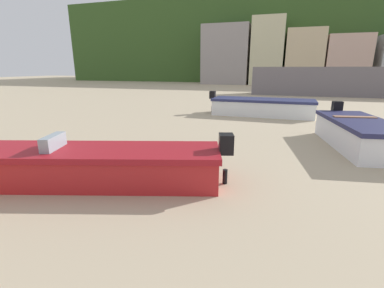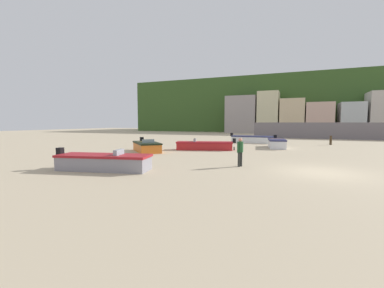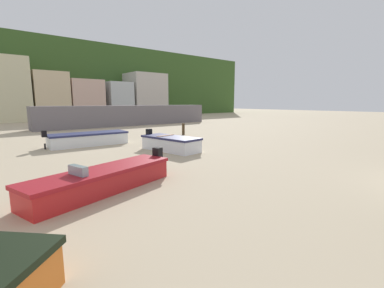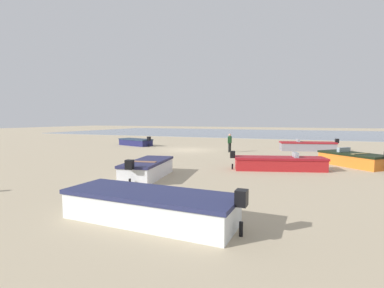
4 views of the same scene
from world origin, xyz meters
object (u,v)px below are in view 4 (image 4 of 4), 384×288
Objects in this scene: boat_red_1 at (279,163)px; boat_white_4 at (148,169)px; beach_walker_foreground at (230,141)px; boat_navy_5 at (136,142)px; boat_white_3 at (150,206)px; boat_orange_0 at (353,159)px; boat_grey_2 at (307,146)px.

boat_white_4 is (5.84, 4.62, 0.05)m from boat_red_1.
boat_white_4 is at bearing 17.31° from beach_walker_foreground.
boat_white_4 reaches higher than boat_navy_5.
boat_red_1 is 10.14m from boat_white_3.
boat_orange_0 reaches higher than boat_navy_5.
boat_white_3 is 3.27× the size of beach_walker_foreground.
boat_white_4 is 17.59m from boat_navy_5.
boat_white_4 reaches higher than boat_orange_0.
boat_orange_0 is at bearing 111.09° from boat_red_1.
boat_red_1 is 7.45m from boat_white_4.
boat_orange_0 is 0.75× the size of boat_red_1.
boat_orange_0 is 0.90× the size of boat_navy_5.
boat_navy_5 is at bearing -79.43° from beach_walker_foreground.
beach_walker_foreground is (-11.15, 2.32, 0.57)m from boat_navy_5.
boat_red_1 is 3.28× the size of beach_walker_foreground.
boat_white_4 reaches higher than boat_red_1.
boat_orange_0 is 8.49m from boat_grey_2.
boat_red_1 is 1.03× the size of boat_grey_2.
boat_navy_5 is 11.41m from beach_walker_foreground.
boat_white_4 is at bearing 173.40° from boat_orange_0.
boat_white_3 is at bearing 155.85° from boat_grey_2.
boat_navy_5 is 2.74× the size of beach_walker_foreground.
boat_orange_0 is 9.89m from beach_walker_foreground.
boat_grey_2 reaches higher than boat_orange_0.
boat_navy_5 is (17.47, 1.46, -0.04)m from boat_grey_2.
boat_red_1 is at bearing -104.02° from boat_navy_5.
boat_white_4 is (3.15, -5.15, 0.01)m from boat_white_3.
boat_white_3 is (2.70, 9.77, 0.05)m from boat_red_1.
boat_grey_2 is at bearing -67.70° from boat_navy_5.
boat_red_1 is at bearing 54.99° from beach_walker_foreground.
boat_white_3 is 6.03m from boat_white_4.
boat_red_1 is at bearing -13.78° from boat_white_3.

